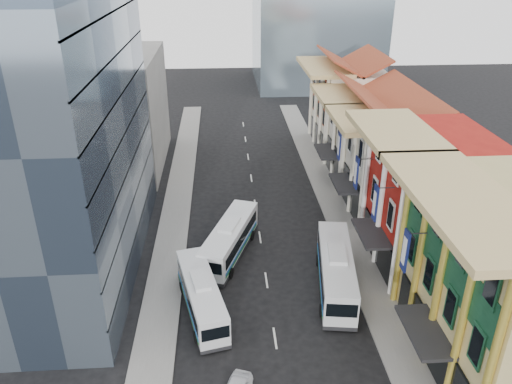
{
  "coord_description": "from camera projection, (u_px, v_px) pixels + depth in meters",
  "views": [
    {
      "loc": [
        -3.27,
        -19.38,
        24.97
      ],
      "look_at": [
        -0.39,
        22.02,
        4.87
      ],
      "focal_mm": 35.0,
      "sensor_mm": 36.0,
      "label": 1
    }
  ],
  "objects": [
    {
      "name": "bus_right",
      "position": [
        336.0,
        270.0,
        40.24
      ],
      "size": [
        4.1,
        11.25,
        3.53
      ],
      "primitive_type": null,
      "rotation": [
        0.0,
        0.0,
        -0.14
      ],
      "color": "silver",
      "rests_on": "ground"
    },
    {
      "name": "bus_left_near",
      "position": [
        201.0,
        295.0,
        37.68
      ],
      "size": [
        4.39,
        9.87,
        3.08
      ],
      "primitive_type": null,
      "rotation": [
        0.0,
        0.0,
        0.23
      ],
      "color": "silver",
      "rests_on": "ground"
    },
    {
      "name": "sidewalk_right",
      "position": [
        347.0,
        233.0,
        48.74
      ],
      "size": [
        3.0,
        90.0,
        0.15
      ],
      "primitive_type": "cube",
      "color": "slate",
      "rests_on": "ground"
    },
    {
      "name": "shophouse_cream_near",
      "position": [
        393.0,
        168.0,
        50.98
      ],
      "size": [
        8.0,
        9.0,
        10.0
      ],
      "primitive_type": "cube",
      "color": "beige",
      "rests_on": "ground"
    },
    {
      "name": "shophouse_red",
      "position": [
        430.0,
        201.0,
        42.01
      ],
      "size": [
        8.0,
        10.0,
        12.0
      ],
      "primitive_type": "cube",
      "color": "#9D1911",
      "rests_on": "ground"
    },
    {
      "name": "office_tower",
      "position": [
        41.0,
        96.0,
        37.95
      ],
      "size": [
        12.0,
        26.0,
        30.0
      ],
      "primitive_type": "cube",
      "color": "#3F4F64",
      "rests_on": "ground"
    },
    {
      "name": "office_block_far",
      "position": [
        120.0,
        111.0,
        62.15
      ],
      "size": [
        10.0,
        18.0,
        14.0
      ],
      "primitive_type": "cube",
      "color": "gray",
      "rests_on": "ground"
    },
    {
      "name": "shophouse_cream_far",
      "position": [
        349.0,
        109.0,
        68.27
      ],
      "size": [
        8.0,
        12.0,
        11.0
      ],
      "primitive_type": "cube",
      "color": "beige",
      "rests_on": "ground"
    },
    {
      "name": "sidewalk_left",
      "position": [
        172.0,
        240.0,
        47.68
      ],
      "size": [
        3.0,
        90.0,
        0.15
      ],
      "primitive_type": "cube",
      "color": "slate",
      "rests_on": "ground"
    },
    {
      "name": "shophouse_cream_mid",
      "position": [
        369.0,
        138.0,
        59.06
      ],
      "size": [
        8.0,
        9.0,
        10.0
      ],
      "primitive_type": "cube",
      "color": "beige",
      "rests_on": "ground"
    },
    {
      "name": "shophouse_tan",
      "position": [
        504.0,
        287.0,
        31.24
      ],
      "size": [
        8.0,
        14.0,
        12.0
      ],
      "primitive_type": "cube",
      "color": "tan",
      "rests_on": "ground"
    },
    {
      "name": "bus_left_far",
      "position": [
        230.0,
        239.0,
        44.76
      ],
      "size": [
        5.78,
        10.59,
        3.33
      ],
      "primitive_type": null,
      "rotation": [
        0.0,
        0.0,
        -0.34
      ],
      "color": "silver",
      "rests_on": "ground"
    }
  ]
}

